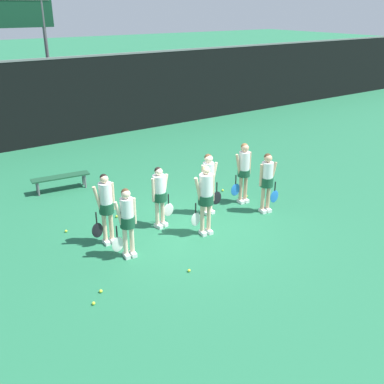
# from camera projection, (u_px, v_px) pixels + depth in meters

# --- Properties ---
(ground_plane) EXTENTS (140.00, 140.00, 0.00)m
(ground_plane) POSITION_uv_depth(u_px,v_px,m) (193.00, 226.00, 11.49)
(ground_plane) COLOR #216642
(fence_windscreen) EXTENTS (60.00, 0.08, 3.37)m
(fence_windscreen) POSITION_uv_depth(u_px,v_px,m) (60.00, 101.00, 17.80)
(fence_windscreen) COLOR black
(fence_windscreen) RESTS_ON ground_plane
(bench_courtside) EXTENTS (1.74, 0.57, 0.46)m
(bench_courtside) POSITION_uv_depth(u_px,v_px,m) (61.00, 178.00, 13.55)
(bench_courtside) COLOR #19472D
(bench_courtside) RESTS_ON ground_plane
(player_0) EXTENTS (0.62, 0.33, 1.64)m
(player_0) POSITION_uv_depth(u_px,v_px,m) (127.00, 218.00, 9.76)
(player_0) COLOR beige
(player_0) RESTS_ON ground_plane
(player_1) EXTENTS (0.65, 0.38, 1.77)m
(player_1) POSITION_uv_depth(u_px,v_px,m) (206.00, 195.00, 10.72)
(player_1) COLOR beige
(player_1) RESTS_ON ground_plane
(player_2) EXTENTS (0.64, 0.36, 1.66)m
(player_2) POSITION_uv_depth(u_px,v_px,m) (267.00, 178.00, 11.92)
(player_2) COLOR tan
(player_2) RESTS_ON ground_plane
(player_3) EXTENTS (0.63, 0.35, 1.74)m
(player_3) POSITION_uv_depth(u_px,v_px,m) (106.00, 204.00, 10.30)
(player_3) COLOR beige
(player_3) RESTS_ON ground_plane
(player_4) EXTENTS (0.66, 0.37, 1.60)m
(player_4) POSITION_uv_depth(u_px,v_px,m) (160.00, 192.00, 11.13)
(player_4) COLOR beige
(player_4) RESTS_ON ground_plane
(player_5) EXTENTS (0.65, 0.35, 1.68)m
(player_5) POSITION_uv_depth(u_px,v_px,m) (209.00, 179.00, 11.82)
(player_5) COLOR beige
(player_5) RESTS_ON ground_plane
(player_6) EXTENTS (0.65, 0.35, 1.74)m
(player_6) POSITION_uv_depth(u_px,v_px,m) (244.00, 168.00, 12.48)
(player_6) COLOR tan
(player_6) RESTS_ON ground_plane
(tennis_ball_0) EXTENTS (0.07, 0.07, 0.07)m
(tennis_ball_0) POSITION_uv_depth(u_px,v_px,m) (238.00, 191.00, 13.54)
(tennis_ball_0) COLOR #CCE033
(tennis_ball_0) RESTS_ON ground_plane
(tennis_ball_1) EXTENTS (0.07, 0.07, 0.07)m
(tennis_ball_1) POSITION_uv_depth(u_px,v_px,m) (246.00, 196.00, 13.18)
(tennis_ball_1) COLOR #CCE033
(tennis_ball_1) RESTS_ON ground_plane
(tennis_ball_2) EXTENTS (0.06, 0.06, 0.06)m
(tennis_ball_2) POSITION_uv_depth(u_px,v_px,m) (189.00, 271.00, 9.51)
(tennis_ball_2) COLOR #CCE033
(tennis_ball_2) RESTS_ON ground_plane
(tennis_ball_3) EXTENTS (0.07, 0.07, 0.07)m
(tennis_ball_3) POSITION_uv_depth(u_px,v_px,m) (94.00, 303.00, 8.47)
(tennis_ball_3) COLOR #CCE033
(tennis_ball_3) RESTS_ON ground_plane
(tennis_ball_4) EXTENTS (0.07, 0.07, 0.07)m
(tennis_ball_4) POSITION_uv_depth(u_px,v_px,m) (101.00, 291.00, 8.83)
(tennis_ball_4) COLOR #CCE033
(tennis_ball_4) RESTS_ON ground_plane
(tennis_ball_5) EXTENTS (0.07, 0.07, 0.07)m
(tennis_ball_5) POSITION_uv_depth(u_px,v_px,m) (66.00, 231.00, 11.16)
(tennis_ball_5) COLOR #CCE033
(tennis_ball_5) RESTS_ON ground_plane
(tennis_ball_6) EXTENTS (0.06, 0.06, 0.06)m
(tennis_ball_6) POSITION_uv_depth(u_px,v_px,m) (223.00, 190.00, 13.61)
(tennis_ball_6) COLOR #CCE033
(tennis_ball_6) RESTS_ON ground_plane
(tennis_ball_7) EXTENTS (0.07, 0.07, 0.07)m
(tennis_ball_7) POSITION_uv_depth(u_px,v_px,m) (117.00, 216.00, 11.93)
(tennis_ball_7) COLOR #CCE033
(tennis_ball_7) RESTS_ON ground_plane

